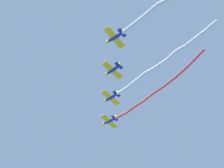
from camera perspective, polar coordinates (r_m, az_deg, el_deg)
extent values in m
ellipsoid|color=navy|center=(84.82, -0.47, -7.04)|extent=(2.22, 4.41, 0.89)
sphere|color=yellow|center=(85.78, -1.60, -7.56)|extent=(0.96, 0.96, 0.76)
ellipsoid|color=black|center=(85.28, -0.77, -7.01)|extent=(0.91, 1.22, 0.47)
cube|color=yellow|center=(84.81, -0.56, -7.13)|extent=(6.47, 3.41, 0.12)
cube|color=navy|center=(84.06, 0.54, -6.52)|extent=(2.61, 1.57, 0.10)
cube|color=yellow|center=(84.40, 0.49, -6.30)|extent=(0.43, 0.97, 1.23)
cylinder|color=#DB4C4C|center=(83.19, 1.71, -5.98)|extent=(1.86, 3.45, 0.98)
cylinder|color=#DB4C4C|center=(81.93, 3.54, -4.86)|extent=(1.43, 3.30, 1.11)
cylinder|color=#DB4C4C|center=(80.71, 5.26, -3.70)|extent=(1.48, 3.19, 0.97)
cylinder|color=#DB4C4C|center=(79.66, 6.95, -2.47)|extent=(1.37, 3.18, 1.31)
cylinder|color=#DB4C4C|center=(78.62, 8.82, -1.09)|extent=(1.54, 3.66, 1.02)
cylinder|color=#DB4C4C|center=(77.35, 10.80, 0.34)|extent=(1.07, 3.58, 0.95)
cylinder|color=#DB4C4C|center=(75.97, 12.62, 1.84)|extent=(0.81, 3.33, 0.82)
cylinder|color=#DB4C4C|center=(74.86, 14.33, 3.43)|extent=(0.70, 3.27, 0.95)
cylinder|color=#DB4C4C|center=(73.75, 16.11, 5.24)|extent=(1.04, 3.76, 0.77)
sphere|color=#DB4C4C|center=(83.82, 0.73, -6.49)|extent=(0.64, 0.64, 0.64)
sphere|color=#DB4C4C|center=(82.59, 2.70, -5.46)|extent=(0.64, 0.64, 0.64)
sphere|color=#DB4C4C|center=(81.29, 4.39, -4.25)|extent=(0.64, 0.64, 0.64)
sphere|color=#DB4C4C|center=(80.16, 6.14, -3.13)|extent=(0.64, 0.64, 0.64)
sphere|color=#DB4C4C|center=(79.18, 7.78, -1.79)|extent=(0.64, 0.64, 0.64)
sphere|color=#DB4C4C|center=(78.11, 9.87, -0.38)|extent=(0.64, 0.64, 0.64)
sphere|color=#DB4C4C|center=(76.64, 11.76, 1.08)|extent=(0.64, 0.64, 0.64)
sphere|color=#DB4C4C|center=(75.33, 13.49, 2.61)|extent=(0.64, 0.64, 0.64)
sphere|color=#DB4C4C|center=(74.42, 15.18, 4.27)|extent=(0.64, 0.64, 0.64)
sphere|color=#DB4C4C|center=(73.13, 17.06, 6.23)|extent=(0.64, 0.64, 0.64)
ellipsoid|color=navy|center=(78.27, -0.17, -2.54)|extent=(1.96, 4.43, 0.89)
sphere|color=yellow|center=(79.24, -1.32, -3.22)|extent=(0.92, 0.92, 0.76)
ellipsoid|color=black|center=(78.75, -0.47, -2.54)|extent=(0.85, 1.20, 0.47)
cube|color=yellow|center=(78.25, -0.25, -2.65)|extent=(6.49, 3.03, 0.12)
cube|color=navy|center=(77.51, 0.86, -1.88)|extent=(2.60, 1.43, 0.10)
cube|color=yellow|center=(77.88, 0.81, -1.67)|extent=(0.36, 0.99, 1.23)
cylinder|color=white|center=(76.71, 1.99, -1.25)|extent=(1.63, 3.20, 1.01)
cylinder|color=white|center=(75.63, 3.81, 0.06)|extent=(1.46, 3.27, 1.28)
cylinder|color=white|center=(74.79, 5.49, 1.43)|extent=(1.46, 2.82, 1.38)
cylinder|color=white|center=(74.04, 7.28, 2.65)|extent=(1.54, 3.14, 0.74)
cylinder|color=white|center=(73.32, 9.34, 3.91)|extent=(1.71, 3.36, 1.15)
cylinder|color=white|center=(72.91, 11.17, 5.34)|extent=(1.27, 2.76, 1.53)
cylinder|color=white|center=(72.53, 12.86, 6.59)|extent=(1.39, 2.81, 0.72)
cylinder|color=white|center=(71.98, 14.70, 7.77)|extent=(1.18, 2.93, 0.86)
cylinder|color=white|center=(71.65, 16.51, 9.11)|extent=(1.45, 2.86, 1.25)
cylinder|color=white|center=(71.47, 18.31, 10.50)|extent=(1.23, 2.92, 1.16)
sphere|color=white|center=(77.27, 1.07, -1.83)|extent=(0.65, 0.65, 0.65)
sphere|color=white|center=(76.17, 2.92, -0.65)|extent=(0.65, 0.65, 0.65)
sphere|color=white|center=(75.12, 4.71, 0.78)|extent=(0.65, 0.65, 0.65)
sphere|color=white|center=(74.48, 6.29, 2.08)|extent=(0.65, 0.65, 0.65)
sphere|color=white|center=(73.63, 8.28, 3.22)|extent=(0.65, 0.65, 0.65)
sphere|color=white|center=(73.04, 10.42, 4.61)|extent=(0.65, 0.65, 0.65)
sphere|color=white|center=(72.81, 11.94, 6.07)|extent=(0.65, 0.65, 0.65)
sphere|color=white|center=(72.28, 13.80, 7.11)|extent=(0.65, 0.65, 0.65)
sphere|color=white|center=(71.72, 15.61, 8.45)|extent=(0.65, 0.65, 0.65)
sphere|color=white|center=(71.61, 17.42, 9.77)|extent=(0.65, 0.65, 0.65)
sphere|color=white|center=(71.36, 19.21, 11.22)|extent=(0.65, 0.65, 0.65)
ellipsoid|color=navy|center=(72.29, 0.18, 2.75)|extent=(1.90, 4.43, 0.89)
sphere|color=yellow|center=(73.18, -1.05, 1.93)|extent=(0.91, 0.91, 0.76)
ellipsoid|color=black|center=(72.78, -0.14, 2.70)|extent=(0.84, 1.20, 0.47)
cube|color=yellow|center=(72.26, 0.09, 2.63)|extent=(6.50, 2.95, 0.12)
cube|color=navy|center=(71.62, 1.30, 3.52)|extent=(2.60, 1.40, 0.10)
cube|color=yellow|center=(72.02, 1.24, 3.72)|extent=(0.35, 0.99, 1.23)
ellipsoid|color=navy|center=(67.04, 0.60, 8.92)|extent=(2.22, 4.41, 0.89)
sphere|color=yellow|center=(67.72, -0.84, 8.05)|extent=(0.96, 0.96, 0.76)
ellipsoid|color=black|center=(67.49, 0.22, 8.85)|extent=(0.91, 1.22, 0.47)
cube|color=yellow|center=(66.99, 0.50, 8.80)|extent=(6.47, 3.41, 0.12)
cube|color=navy|center=(66.55, 1.90, 9.72)|extent=(2.61, 1.57, 0.10)
cube|color=yellow|center=(66.97, 1.83, 9.90)|extent=(0.43, 0.97, 1.23)
cylinder|color=white|center=(66.12, 2.93, 10.39)|extent=(1.57, 2.40, 1.29)
cylinder|color=white|center=(65.64, 4.61, 11.62)|extent=(1.52, 2.65, 1.10)
cylinder|color=white|center=(65.22, 6.34, 12.92)|extent=(1.55, 2.52, 1.33)
cylinder|color=white|center=(64.98, 7.96, 14.18)|extent=(1.51, 2.32, 1.36)
cylinder|color=white|center=(64.87, 9.79, 15.20)|extent=(1.89, 2.55, 0.93)
sphere|color=white|center=(66.34, 2.15, 9.81)|extent=(0.76, 0.76, 0.76)
sphere|color=white|center=(65.92, 3.72, 10.98)|extent=(0.76, 0.76, 0.76)
sphere|color=white|center=(65.38, 5.51, 12.27)|extent=(0.76, 0.76, 0.76)
sphere|color=white|center=(65.07, 7.19, 13.57)|extent=(0.76, 0.76, 0.76)
sphere|color=white|center=(64.91, 8.74, 14.78)|extent=(0.76, 0.76, 0.76)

